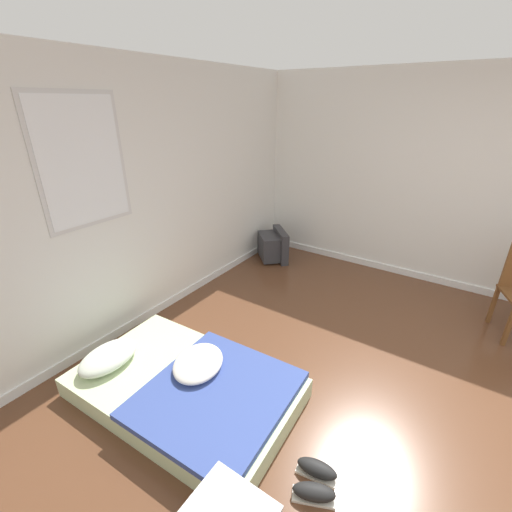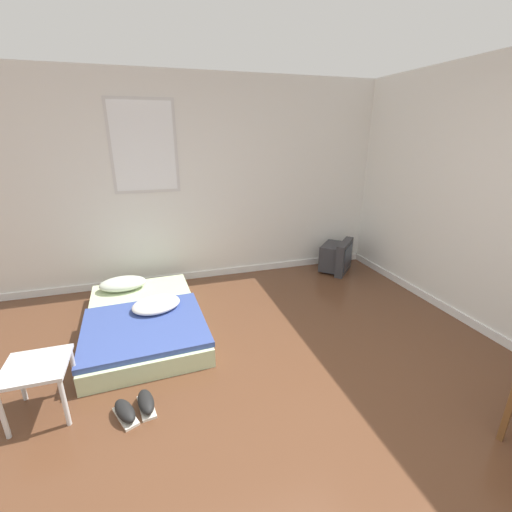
% 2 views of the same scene
% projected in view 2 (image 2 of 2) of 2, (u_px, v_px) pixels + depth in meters
% --- Properties ---
extents(ground_plane, '(20.00, 20.00, 0.00)m').
position_uv_depth(ground_plane, '(274.00, 446.00, 2.21)').
color(ground_plane, brown).
extents(wall_back, '(7.34, 0.08, 2.60)m').
position_uv_depth(wall_back, '(197.00, 184.00, 4.39)').
color(wall_back, white).
rests_on(wall_back, ground_plane).
extents(mattress_bed, '(1.17, 1.81, 0.32)m').
position_uv_depth(mattress_bed, '(143.00, 318.00, 3.51)').
color(mattress_bed, beige).
rests_on(mattress_bed, ground_plane).
extents(crt_tv, '(0.62, 0.62, 0.46)m').
position_uv_depth(crt_tv, '(337.00, 257.00, 4.96)').
color(crt_tv, '#333338').
rests_on(crt_tv, ground_plane).
extents(side_stool, '(0.41, 0.41, 0.40)m').
position_uv_depth(side_stool, '(37.00, 373.00, 2.37)').
color(side_stool, silver).
rests_on(side_stool, ground_plane).
extents(sneaker_pair, '(0.32, 0.33, 0.10)m').
position_uv_depth(sneaker_pair, '(136.00, 407.00, 2.45)').
color(sneaker_pair, silver).
rests_on(sneaker_pair, ground_plane).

